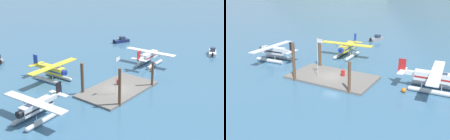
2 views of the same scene
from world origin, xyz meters
TOP-DOWN VIEW (x-y plane):
  - ground_plane at (0.00, 0.00)m, footprint 1200.00×1200.00m
  - dock_platform at (0.00, 0.00)m, footprint 12.85×7.33m
  - piling_near_left at (-4.26, -3.57)m, footprint 0.43×0.43m
  - piling_near_right at (4.68, -3.52)m, footprint 0.39×0.39m
  - piling_far_left at (-4.46, 3.40)m, footprint 0.49×0.49m
  - flagpole at (-1.72, -1.05)m, footprint 0.95×0.10m
  - fuel_drum at (1.34, 0.90)m, footprint 0.62×0.62m
  - mooring_buoy at (10.78, 0.19)m, footprint 0.63×0.63m
  - seaplane_yellow_bow_left at (-3.49, 11.32)m, footprint 10.47×7.97m
  - seaplane_silver_port_fwd at (-14.01, 2.40)m, footprint 7.97×10.47m
  - seaplane_white_stbd_fwd at (13.88, 2.68)m, footprint 7.98×10.46m
  - boat_grey_open_north at (-3.64, 28.11)m, footprint 2.89×4.66m

SIDE VIEW (x-z plane):
  - ground_plane at x=0.00m, z-range 0.00..0.00m
  - dock_platform at x=0.00m, z-range 0.00..0.30m
  - mooring_buoy at x=10.78m, z-range 0.00..0.63m
  - boat_grey_open_north at x=-3.64m, z-range -0.26..1.24m
  - fuel_drum at x=1.34m, z-range 0.30..1.18m
  - seaplane_yellow_bow_left at x=-3.49m, z-range -0.34..3.50m
  - seaplane_silver_port_fwd at x=-14.01m, z-range -0.34..3.50m
  - seaplane_white_stbd_fwd at x=13.88m, z-range -0.34..3.50m
  - piling_near_right at x=4.68m, z-range 0.00..4.26m
  - piling_far_left at x=-4.46m, z-range 0.00..4.97m
  - piling_near_left at x=-4.26m, z-range 0.00..5.63m
  - flagpole at x=-1.72m, z-range 1.03..6.94m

